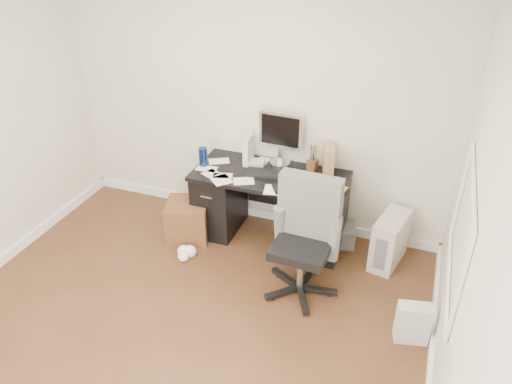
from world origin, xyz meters
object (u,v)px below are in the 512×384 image
lcd_monitor (281,139)px  wicker_basket (188,220)px  keyboard (273,174)px  desk (270,205)px  office_chair (302,242)px  pc_tower (390,240)px

lcd_monitor → wicker_basket: (-0.82, -0.53, -0.82)m
lcd_monitor → keyboard: bearing=-84.5°
desk → keyboard: 0.37m
office_chair → pc_tower: 1.03m
lcd_monitor → keyboard: lcd_monitor is taller
lcd_monitor → wicker_basket: bearing=-143.8°
keyboard → wicker_basket: bearing=-170.9°
keyboard → pc_tower: bearing=-7.6°
keyboard → desk: bearing=144.6°
desk → lcd_monitor: (0.02, 0.24, 0.63)m
keyboard → pc_tower: keyboard is taller
keyboard → office_chair: office_chair is taller
office_chair → desk: bearing=129.4°
desk → pc_tower: size_ratio=2.96×
desk → lcd_monitor: lcd_monitor is taller
keyboard → office_chair: bearing=-62.8°
lcd_monitor → keyboard: (0.01, -0.26, -0.26)m
pc_tower → wicker_basket: size_ratio=1.23×
office_chair → pc_tower: bearing=48.2°
desk → wicker_basket: bearing=-160.4°
desk → keyboard: bearing=-26.7°
desk → pc_tower: (1.21, 0.01, -0.15)m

